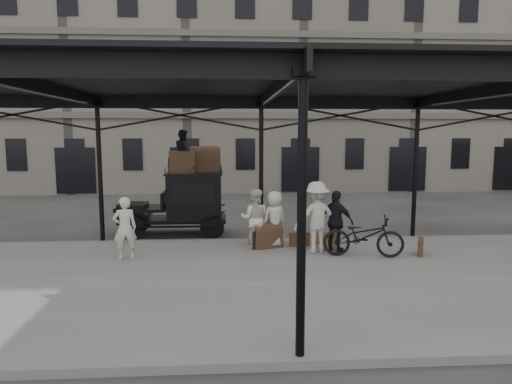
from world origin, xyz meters
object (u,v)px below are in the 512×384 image
Objects in this scene: porter_left at (125,228)px; steamer_trunk_platform at (266,236)px; porter_official at (336,221)px; steamer_trunk_roof_near at (182,164)px; taxi at (186,200)px; bicycle at (363,236)px.

steamer_trunk_platform is (3.87, 1.05, -0.53)m from porter_left.
steamer_trunk_roof_near is (-4.58, 2.88, 1.46)m from porter_official.
taxi reaches higher than porter_left.
porter_left is 1.95× the size of steamer_trunk_platform.
steamer_trunk_roof_near is at bearing -108.07° from taxi.
bicycle is 2.57× the size of steamer_trunk_roof_near.
taxi is at bearing -127.16° from porter_left.
taxi is at bearing 65.50° from bicycle.
porter_left is at bearing 175.79° from steamer_trunk_platform.
bicycle is 2.51× the size of steamer_trunk_platform.
taxi reaches higher than porter_official.
steamer_trunk_platform is at bearing -43.73° from taxi.
bicycle is (0.63, -0.55, -0.31)m from porter_official.
steamer_trunk_roof_near is at bearing -127.34° from porter_left.
bicycle is 6.48m from steamer_trunk_roof_near.
taxi is 4.22× the size of steamer_trunk_platform.
porter_left reaches higher than bicycle.
steamer_trunk_platform is (2.57, -2.46, -0.74)m from taxi.
porter_official is 0.89m from bicycle.
porter_official is at bearing 167.01° from porter_left.
porter_left is 6.43m from bicycle.
porter_official is at bearing -38.58° from steamer_trunk_platform.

